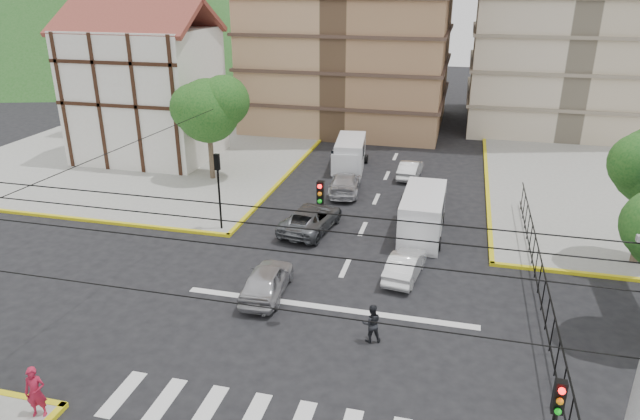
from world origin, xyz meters
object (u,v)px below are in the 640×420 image
(van_right_lane, at_px, (422,217))
(car_silver_front_left, at_px, (267,280))
(pedestrian_sw_corner, at_px, (36,392))
(pedestrian_crosswalk, at_px, (371,323))
(traffic_light_nw, at_px, (218,179))
(van_left_lane, at_px, (350,155))
(car_white_front_right, at_px, (405,265))

(van_right_lane, height_order, car_silver_front_left, van_right_lane)
(pedestrian_sw_corner, height_order, pedestrian_crosswalk, pedestrian_sw_corner)
(car_silver_front_left, xyz_separation_m, pedestrian_crosswalk, (5.17, -2.42, 0.08))
(car_silver_front_left, relative_size, pedestrian_sw_corner, 2.38)
(traffic_light_nw, xyz_separation_m, van_right_lane, (11.14, 1.87, -1.90))
(pedestrian_crosswalk, bearing_deg, car_silver_front_left, -43.80)
(van_left_lane, relative_size, car_white_front_right, 1.38)
(traffic_light_nw, bearing_deg, van_left_lane, 69.55)
(traffic_light_nw, relative_size, van_right_lane, 0.79)
(traffic_light_nw, xyz_separation_m, car_silver_front_left, (4.88, -6.15, -2.38))
(van_right_lane, xyz_separation_m, car_white_front_right, (-0.37, -4.83, -0.58))
(pedestrian_crosswalk, bearing_deg, pedestrian_sw_corner, 16.61)
(traffic_light_nw, xyz_separation_m, pedestrian_sw_corner, (0.30, -15.49, -2.06))
(traffic_light_nw, bearing_deg, car_silver_front_left, -51.60)
(car_white_front_right, distance_m, pedestrian_crosswalk, 5.66)
(van_right_lane, height_order, car_white_front_right, van_right_lane)
(van_right_lane, height_order, van_left_lane, van_right_lane)
(traffic_light_nw, height_order, pedestrian_crosswalk, traffic_light_nw)
(pedestrian_sw_corner, bearing_deg, traffic_light_nw, 73.08)
(van_right_lane, relative_size, car_silver_front_left, 1.29)
(van_left_lane, distance_m, pedestrian_crosswalk, 22.17)
(van_right_lane, bearing_deg, traffic_light_nw, -169.84)
(traffic_light_nw, relative_size, pedestrian_crosswalk, 2.72)
(car_silver_front_left, xyz_separation_m, car_white_front_right, (5.89, 3.19, -0.10))
(van_left_lane, distance_m, car_white_front_right, 17.00)
(car_silver_front_left, bearing_deg, pedestrian_sw_corner, 60.62)
(car_white_front_right, xyz_separation_m, pedestrian_crosswalk, (-0.71, -5.62, 0.18))
(traffic_light_nw, bearing_deg, van_right_lane, 9.54)
(van_right_lane, xyz_separation_m, pedestrian_sw_corner, (-10.84, -17.36, -0.16))
(pedestrian_crosswalk, bearing_deg, car_white_front_right, -115.94)
(car_white_front_right, relative_size, pedestrian_crosswalk, 2.37)
(traffic_light_nw, distance_m, van_left_lane, 13.98)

